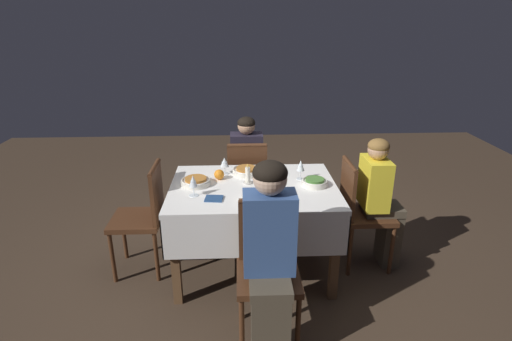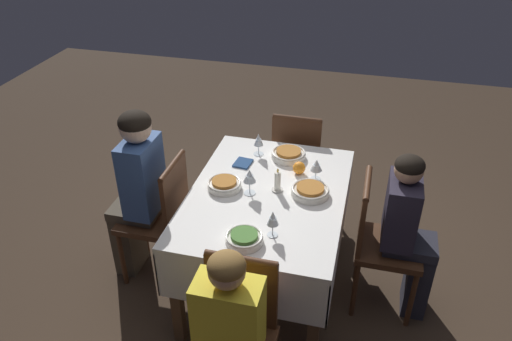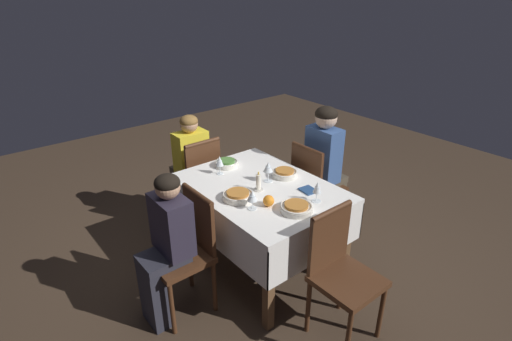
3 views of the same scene
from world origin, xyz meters
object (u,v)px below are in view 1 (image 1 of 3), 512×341
at_px(person_child_yellow, 380,198).
at_px(bowl_south, 246,171).
at_px(bowl_west, 315,182).
at_px(candle_centerpiece, 248,176).
at_px(person_adult_denim, 270,251).
at_px(chair_west, 360,208).
at_px(wine_glass_east, 193,182).
at_px(orange_fruit, 219,174).
at_px(napkin_red_folded, 214,199).
at_px(chair_east, 144,213).
at_px(chair_north, 268,263).
at_px(person_child_dark, 247,165).
at_px(bowl_east, 196,181).
at_px(wine_glass_north, 258,176).
at_px(bowl_north, 256,197).
at_px(chair_south, 247,180).
at_px(dining_table, 254,198).
at_px(wine_glass_west, 301,166).
at_px(wine_glass_south, 224,163).

height_order(person_child_yellow, bowl_south, person_child_yellow).
distance_m(bowl_west, candle_centerpiece, 0.51).
bearing_deg(person_adult_denim, chair_west, 47.77).
height_order(bowl_west, wine_glass_east, wine_glass_east).
height_order(chair_west, wine_glass_east, chair_west).
xyz_separation_m(orange_fruit, napkin_red_folded, (0.02, 0.37, -0.03)).
bearing_deg(candle_centerpiece, chair_east, 0.78).
xyz_separation_m(chair_north, wine_glass_east, (0.49, -0.52, 0.34)).
bearing_deg(person_child_dark, bowl_east, 63.13).
height_order(wine_glass_north, orange_fruit, wine_glass_north).
bearing_deg(bowl_south, bowl_north, 96.52).
xyz_separation_m(chair_south, person_adult_denim, (-0.09, 1.51, 0.18)).
xyz_separation_m(dining_table, bowl_north, (-0.01, 0.26, 0.13)).
xyz_separation_m(person_child_dark, bowl_north, (-0.04, 1.10, 0.17)).
height_order(chair_south, person_child_dark, person_child_dark).
bearing_deg(wine_glass_west, candle_centerpiece, 8.62).
height_order(chair_east, orange_fruit, chair_east).
distance_m(chair_north, bowl_west, 0.82).
bearing_deg(chair_east, person_child_yellow, 90.18).
bearing_deg(napkin_red_folded, bowl_south, -116.44).
relative_size(person_child_dark, wine_glass_south, 7.78).
xyz_separation_m(wine_glass_north, candle_centerpiece, (0.07, -0.15, -0.06)).
bearing_deg(bowl_east, wine_glass_west, -174.93).
xyz_separation_m(person_child_dark, bowl_south, (0.01, 0.59, 0.17)).
relative_size(person_child_yellow, wine_glass_east, 6.94).
xyz_separation_m(person_child_dark, wine_glass_north, (-0.06, 0.94, 0.26)).
relative_size(dining_table, wine_glass_west, 8.02).
bearing_deg(person_child_yellow, bowl_south, 79.16).
bearing_deg(bowl_east, napkin_red_folded, 118.82).
xyz_separation_m(wine_glass_north, bowl_east, (0.46, -0.14, -0.09)).
distance_m(chair_north, bowl_south, 0.97).
bearing_deg(wine_glass_west, orange_fruit, -2.60).
bearing_deg(chair_east, dining_table, 87.31).
bearing_deg(orange_fruit, wine_glass_north, 139.76).
bearing_deg(napkin_red_folded, chair_west, -166.34).
relative_size(person_adult_denim, wine_glass_north, 7.35).
distance_m(bowl_north, wine_glass_north, 0.19).
bearing_deg(bowl_west, bowl_south, -27.21).
distance_m(chair_south, wine_glass_west, 0.78).
relative_size(wine_glass_north, bowl_south, 0.73).
bearing_deg(chair_north, orange_fruit, 111.51).
bearing_deg(dining_table, chair_east, -2.69).
relative_size(person_adult_denim, bowl_south, 5.35).
xyz_separation_m(wine_glass_south, bowl_east, (0.21, 0.21, -0.07)).
distance_m(person_child_yellow, bowl_east, 1.45).
distance_m(person_adult_denim, person_child_dark, 1.67).
height_order(wine_glass_west, napkin_red_folded, wine_glass_west).
distance_m(bowl_south, wine_glass_south, 0.19).
xyz_separation_m(person_adult_denim, wine_glass_south, (0.28, -1.08, 0.15)).
distance_m(person_adult_denim, wine_glass_west, 1.00).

